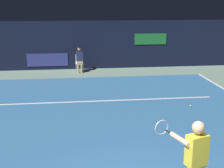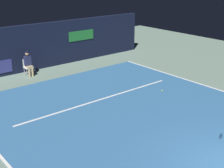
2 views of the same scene
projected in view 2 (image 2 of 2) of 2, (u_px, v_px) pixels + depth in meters
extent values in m
plane|color=slate|center=(132.00, 115.00, 12.39)|extent=(30.62, 30.62, 0.00)
cube|color=#336699|center=(132.00, 115.00, 12.39)|extent=(10.34, 11.72, 0.01)
cube|color=white|center=(208.00, 86.00, 15.44)|extent=(0.10, 11.72, 0.01)
cube|color=white|center=(5.00, 162.00, 9.34)|extent=(0.10, 11.72, 0.01)
cube|color=white|center=(100.00, 100.00, 13.88)|extent=(8.07, 0.10, 0.01)
cube|color=black|center=(36.00, 47.00, 17.84)|extent=(15.18, 0.30, 2.60)
cube|color=#1E6B2D|center=(81.00, 35.00, 19.43)|extent=(1.80, 0.04, 0.60)
cube|color=white|center=(29.00, 67.00, 16.93)|extent=(0.44, 0.40, 0.04)
cube|color=white|center=(26.00, 63.00, 17.00)|extent=(0.42, 0.03, 0.42)
cylinder|color=#B2B2B7|center=(27.00, 73.00, 16.78)|extent=(0.03, 0.03, 0.46)
cylinder|color=#B2B2B7|center=(33.00, 72.00, 17.00)|extent=(0.03, 0.03, 0.46)
cylinder|color=#B2B2B7|center=(24.00, 71.00, 17.02)|extent=(0.03, 0.03, 0.46)
cylinder|color=#B2B2B7|center=(31.00, 70.00, 17.25)|extent=(0.03, 0.03, 0.46)
cube|color=tan|center=(29.00, 67.00, 16.86)|extent=(0.32, 0.40, 0.14)
cylinder|color=tan|center=(30.00, 73.00, 16.77)|extent=(0.11, 0.11, 0.46)
cylinder|color=tan|center=(33.00, 72.00, 16.88)|extent=(0.11, 0.11, 0.46)
cube|color=#23284C|center=(28.00, 61.00, 16.84)|extent=(0.34, 0.22, 0.52)
sphere|color=tan|center=(27.00, 54.00, 16.71)|extent=(0.20, 0.20, 0.20)
cylinder|color=#141933|center=(27.00, 52.00, 16.68)|extent=(0.19, 0.19, 0.04)
sphere|color=#CCE033|center=(162.00, 91.00, 14.82)|extent=(0.07, 0.07, 0.07)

